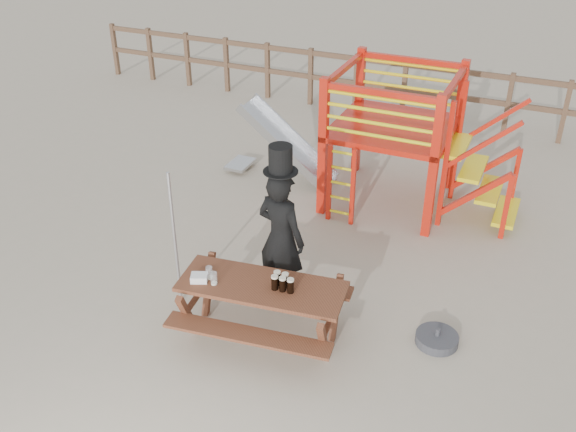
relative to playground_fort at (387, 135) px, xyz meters
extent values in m
plane|color=tan|center=(-0.12, -3.58, -1.07)|extent=(60.00, 60.00, 0.00)
cube|color=brown|center=(-0.12, 3.42, 0.03)|extent=(15.00, 0.06, 0.10)
cube|color=brown|center=(-0.12, 3.42, -0.47)|extent=(15.00, 0.06, 0.10)
cube|color=brown|center=(-7.62, 3.42, -0.47)|extent=(0.09, 0.09, 1.20)
cube|color=brown|center=(-6.62, 3.42, -0.47)|extent=(0.09, 0.09, 1.20)
cube|color=brown|center=(-5.62, 3.42, -0.47)|extent=(0.09, 0.09, 1.20)
cube|color=brown|center=(-4.62, 3.42, -0.47)|extent=(0.09, 0.09, 1.20)
cube|color=brown|center=(-3.62, 3.42, -0.47)|extent=(0.09, 0.09, 1.20)
cube|color=brown|center=(-2.62, 3.42, -0.47)|extent=(0.09, 0.09, 1.20)
cube|color=brown|center=(-1.62, 3.42, -0.47)|extent=(0.09, 0.09, 1.20)
cube|color=brown|center=(-0.62, 3.42, -0.47)|extent=(0.09, 0.09, 1.20)
cube|color=brown|center=(0.38, 3.42, -0.47)|extent=(0.09, 0.09, 1.20)
cube|color=brown|center=(1.38, 3.42, -0.47)|extent=(0.09, 0.09, 1.20)
cube|color=brown|center=(2.38, 3.42, -0.47)|extent=(0.09, 0.09, 1.20)
cube|color=red|center=(-0.72, -0.78, -0.02)|extent=(0.12, 0.12, 2.10)
cube|color=red|center=(0.88, -0.78, -0.02)|extent=(0.12, 0.12, 2.10)
cube|color=red|center=(-0.72, 0.82, -0.02)|extent=(0.12, 0.12, 2.10)
cube|color=red|center=(0.88, 0.82, -0.02)|extent=(0.12, 0.12, 2.10)
cube|color=red|center=(0.08, 0.02, 0.13)|extent=(1.72, 1.72, 0.08)
cube|color=red|center=(0.08, -0.78, 0.93)|extent=(1.60, 0.08, 0.08)
cube|color=red|center=(0.08, 0.82, 0.93)|extent=(1.60, 0.08, 0.08)
cube|color=red|center=(-0.72, 0.02, 0.93)|extent=(0.08, 1.60, 0.08)
cube|color=red|center=(0.88, 0.02, 0.93)|extent=(0.08, 1.60, 0.08)
cylinder|color=yellow|center=(0.08, -0.78, 0.31)|extent=(1.50, 0.05, 0.05)
cylinder|color=yellow|center=(0.08, 0.82, 0.31)|extent=(1.50, 0.05, 0.05)
cylinder|color=yellow|center=(0.08, -0.78, 0.49)|extent=(1.50, 0.05, 0.05)
cylinder|color=yellow|center=(0.08, 0.82, 0.49)|extent=(1.50, 0.05, 0.05)
cylinder|color=yellow|center=(0.08, -0.78, 0.67)|extent=(1.50, 0.05, 0.05)
cylinder|color=yellow|center=(0.08, 0.82, 0.67)|extent=(1.50, 0.05, 0.05)
cylinder|color=yellow|center=(0.08, -0.78, 0.85)|extent=(1.50, 0.05, 0.05)
cylinder|color=yellow|center=(0.08, 0.82, 0.85)|extent=(1.50, 0.05, 0.05)
cube|color=red|center=(-0.55, -0.93, -0.47)|extent=(0.06, 0.06, 1.20)
cube|color=red|center=(-0.19, -0.93, -0.47)|extent=(0.06, 0.06, 1.20)
cylinder|color=yellow|center=(-0.37, -0.93, -0.92)|extent=(0.36, 0.04, 0.04)
cylinder|color=yellow|center=(-0.37, -0.93, -0.68)|extent=(0.36, 0.04, 0.04)
cylinder|color=yellow|center=(-0.37, -0.93, -0.44)|extent=(0.36, 0.04, 0.04)
cylinder|color=yellow|center=(-0.37, -0.93, -0.20)|extent=(0.36, 0.04, 0.04)
cylinder|color=yellow|center=(-0.37, -0.93, 0.04)|extent=(0.36, 0.04, 0.04)
cube|color=yellow|center=(1.03, 0.02, 0.01)|extent=(0.30, 0.90, 0.06)
cube|color=yellow|center=(1.31, 0.02, -0.29)|extent=(0.30, 0.90, 0.06)
cube|color=yellow|center=(1.59, 0.02, -0.59)|extent=(0.30, 0.90, 0.06)
cube|color=yellow|center=(1.87, 0.02, -0.89)|extent=(0.30, 0.90, 0.06)
cube|color=red|center=(1.43, -0.43, -0.47)|extent=(0.95, 0.08, 0.86)
cube|color=red|center=(1.43, 0.47, -0.47)|extent=(0.95, 0.08, 0.86)
cube|color=#B6B8BD|center=(-1.62, 0.02, -0.45)|extent=(1.53, 0.55, 1.21)
cube|color=#B6B8BD|center=(-1.62, -0.25, -0.41)|extent=(1.58, 0.04, 1.28)
cube|color=#B6B8BD|center=(-1.62, 0.29, -0.41)|extent=(1.58, 0.04, 1.28)
cube|color=#B6B8BD|center=(-2.52, 0.02, -0.97)|extent=(0.35, 0.55, 0.05)
cube|color=brown|center=(-0.30, -3.67, -0.39)|extent=(1.89, 0.91, 0.05)
cube|color=brown|center=(-0.24, -4.16, -0.66)|extent=(1.84, 0.48, 0.04)
cube|color=brown|center=(-0.37, -3.17, -0.66)|extent=(1.84, 0.48, 0.04)
cube|color=brown|center=(-1.07, -3.76, -0.74)|extent=(0.21, 1.09, 0.65)
cube|color=brown|center=(0.46, -3.57, -0.74)|extent=(0.21, 1.09, 0.65)
imported|color=black|center=(-0.39, -2.96, -0.20)|extent=(0.71, 0.55, 1.73)
cube|color=#0D9444|center=(-0.36, -2.83, 0.00)|extent=(0.07, 0.03, 0.40)
cylinder|color=black|center=(-0.39, -2.96, 0.67)|extent=(0.39, 0.39, 0.01)
cylinder|color=black|center=(-0.39, -2.96, 0.82)|extent=(0.27, 0.27, 0.30)
cube|color=white|center=(-0.36, -2.83, 0.93)|extent=(0.14, 0.04, 0.03)
cylinder|color=#B2B2B7|center=(-1.49, -3.51, -0.19)|extent=(0.04, 0.04, 1.76)
cylinder|color=#39393E|center=(1.54, -3.00, -1.02)|extent=(0.48, 0.48, 0.11)
cylinder|color=#39393E|center=(1.54, -3.00, -0.92)|extent=(0.06, 0.06, 0.09)
cube|color=white|center=(-0.96, -3.88, -0.33)|extent=(0.22, 0.20, 0.08)
cylinder|color=black|center=(-0.14, -3.68, -0.29)|extent=(0.07, 0.07, 0.15)
cylinder|color=beige|center=(-0.14, -3.68, -0.21)|extent=(0.08, 0.08, 0.02)
cylinder|color=black|center=(-0.05, -3.67, -0.29)|extent=(0.07, 0.07, 0.15)
cylinder|color=beige|center=(-0.05, -3.67, -0.21)|extent=(0.08, 0.08, 0.02)
cylinder|color=black|center=(0.03, -3.66, -0.29)|extent=(0.07, 0.07, 0.15)
cylinder|color=beige|center=(0.03, -3.66, -0.21)|extent=(0.08, 0.08, 0.02)
cylinder|color=black|center=(-0.15, -3.59, -0.29)|extent=(0.07, 0.07, 0.15)
cylinder|color=beige|center=(-0.15, -3.59, -0.21)|extent=(0.08, 0.08, 0.02)
cylinder|color=black|center=(-0.06, -3.59, -0.29)|extent=(0.07, 0.07, 0.15)
cylinder|color=beige|center=(-0.06, -3.59, -0.21)|extent=(0.08, 0.08, 0.02)
cylinder|color=silver|center=(-0.78, -3.86, -0.29)|extent=(0.07, 0.07, 0.15)
cylinder|color=beige|center=(-0.78, -3.86, -0.36)|extent=(0.07, 0.07, 0.02)
cylinder|color=silver|center=(-0.88, -3.79, -0.29)|extent=(0.07, 0.07, 0.15)
cylinder|color=beige|center=(-0.88, -3.79, -0.36)|extent=(0.07, 0.07, 0.02)
camera|label=1|loc=(2.24, -8.69, 3.80)|focal=40.00mm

